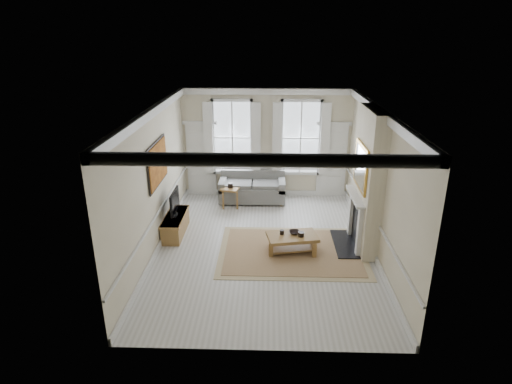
{
  "coord_description": "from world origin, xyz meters",
  "views": [
    {
      "loc": [
        0.08,
        -9.34,
        5.04
      ],
      "look_at": [
        -0.23,
        0.56,
        1.25
      ],
      "focal_mm": 30.0,
      "sensor_mm": 36.0,
      "label": 1
    }
  ],
  "objects_px": {
    "sofa": "(252,189)",
    "coffee_table": "(292,238)",
    "side_table": "(231,191)",
    "tv_stand": "(175,225)"
  },
  "relations": [
    {
      "from": "sofa",
      "to": "side_table",
      "type": "xyz_separation_m",
      "value": [
        -0.63,
        -0.52,
        0.12
      ]
    },
    {
      "from": "side_table",
      "to": "coffee_table",
      "type": "height_order",
      "value": "side_table"
    },
    {
      "from": "tv_stand",
      "to": "side_table",
      "type": "bearing_deg",
      "value": 55.67
    },
    {
      "from": "sofa",
      "to": "coffee_table",
      "type": "xyz_separation_m",
      "value": [
        1.08,
        -3.29,
        -0.01
      ]
    },
    {
      "from": "sofa",
      "to": "tv_stand",
      "type": "bearing_deg",
      "value": -128.58
    },
    {
      "from": "side_table",
      "to": "coffee_table",
      "type": "distance_m",
      "value": 3.26
    },
    {
      "from": "side_table",
      "to": "coffee_table",
      "type": "relative_size",
      "value": 0.48
    },
    {
      "from": "sofa",
      "to": "tv_stand",
      "type": "relative_size",
      "value": 1.4
    },
    {
      "from": "coffee_table",
      "to": "tv_stand",
      "type": "relative_size",
      "value": 0.9
    },
    {
      "from": "side_table",
      "to": "tv_stand",
      "type": "height_order",
      "value": "side_table"
    }
  ]
}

